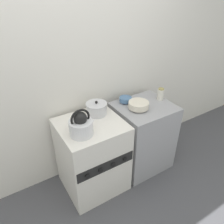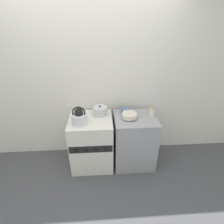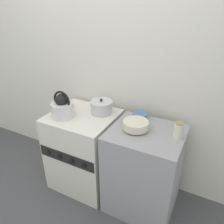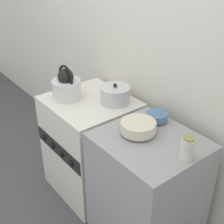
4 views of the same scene
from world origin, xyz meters
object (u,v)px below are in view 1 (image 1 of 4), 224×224
object	(u,v)px
enamel_bowl	(139,105)
storage_jar	(161,94)
kettle	(81,125)
stove	(92,156)
small_ceramic_bowl	(126,99)
cooking_pot	(97,109)

from	to	relation	value
enamel_bowl	storage_jar	xyz separation A→B (m)	(0.34, 0.04, 0.02)
kettle	storage_jar	size ratio (longest dim) A/B	1.92
kettle	enamel_bowl	bearing A→B (deg)	6.47
stove	storage_jar	xyz separation A→B (m)	(0.90, 0.01, 0.48)
kettle	small_ceramic_bowl	xyz separation A→B (m)	(0.66, 0.27, -0.05)
small_ceramic_bowl	cooking_pot	bearing A→B (deg)	-174.57
storage_jar	enamel_bowl	bearing A→B (deg)	-173.54
kettle	cooking_pot	bearing A→B (deg)	40.01
enamel_bowl	small_ceramic_bowl	world-z (taller)	enamel_bowl
enamel_bowl	small_ceramic_bowl	distance (m)	0.19
stove	storage_jar	size ratio (longest dim) A/B	6.03
stove	cooking_pot	world-z (taller)	cooking_pot
enamel_bowl	small_ceramic_bowl	xyz separation A→B (m)	(-0.03, 0.19, -0.01)
stove	storage_jar	world-z (taller)	storage_jar
stove	small_ceramic_bowl	world-z (taller)	small_ceramic_bowl
cooking_pot	stove	bearing A→B (deg)	-137.33
cooking_pot	storage_jar	world-z (taller)	cooking_pot
stove	storage_jar	distance (m)	1.02
small_ceramic_bowl	storage_jar	xyz separation A→B (m)	(0.38, -0.15, 0.03)
cooking_pot	storage_jar	size ratio (longest dim) A/B	1.58
stove	kettle	distance (m)	0.53
storage_jar	stove	bearing A→B (deg)	-179.15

